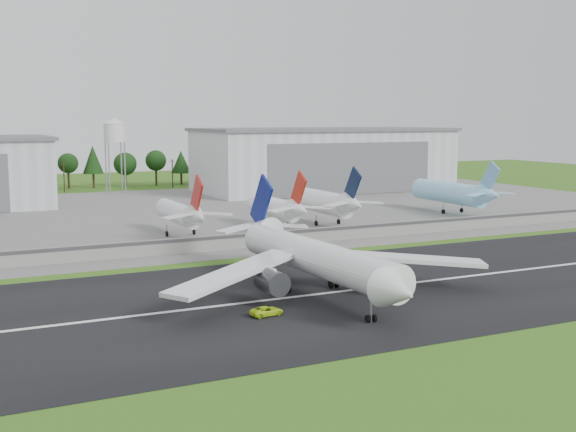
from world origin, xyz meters
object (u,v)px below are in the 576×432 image
ground_vehicle (267,311)px  parked_jet_red_a (182,213)px  parked_jet_skyblue (456,193)px  main_airliner (319,266)px  parked_jet_navy (330,203)px  parked_jet_red_b (279,207)px

ground_vehicle → parked_jet_red_a: bearing=-15.1°
parked_jet_red_a → parked_jet_skyblue: (88.27, 5.11, 0.67)m
main_airliner → parked_jet_skyblue: size_ratio=1.59×
parked_jet_skyblue → parked_jet_navy: bearing=-173.9°
parked_jet_red_b → parked_jet_skyblue: parked_jet_skyblue is taller
parked_jet_red_b → main_airliner: bearing=-109.7°
parked_jet_navy → main_airliner: bearing=-120.4°
parked_jet_red_a → parked_jet_red_b: (26.26, 0.02, 0.09)m
main_airliner → ground_vehicle: bearing=28.5°
parked_jet_red_b → parked_jet_navy: parked_jet_navy is taller
main_airliner → parked_jet_red_b: bearing=-112.6°
ground_vehicle → parked_jet_red_b: bearing=-33.3°
ground_vehicle → parked_jet_navy: parked_jet_navy is taller
parked_jet_red_a → parked_jet_navy: size_ratio=1.00×
ground_vehicle → parked_jet_skyblue: bearing=-58.1°
parked_jet_red_b → ground_vehicle: bearing=-116.2°
parked_jet_skyblue → ground_vehicle: bearing=-141.1°
parked_jet_red_a → parked_jet_navy: (41.65, 0.09, 0.56)m
parked_jet_navy → ground_vehicle: bearing=-124.9°
parked_jet_red_a → parked_jet_red_b: bearing=0.0°
ground_vehicle → parked_jet_red_a: size_ratio=0.16×
parked_jet_red_a → parked_jet_navy: parked_jet_navy is taller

